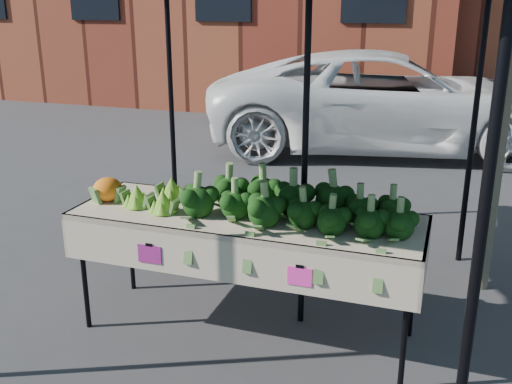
# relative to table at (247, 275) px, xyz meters

# --- Properties ---
(ground) EXTENTS (90.00, 90.00, 0.00)m
(ground) POSITION_rel_table_xyz_m (0.11, -0.07, -0.45)
(ground) COLOR #353538
(table) EXTENTS (2.41, 0.82, 0.90)m
(table) POSITION_rel_table_xyz_m (0.00, 0.00, 0.00)
(table) COLOR beige
(table) RESTS_ON ground
(canopy) EXTENTS (3.16, 3.16, 2.74)m
(canopy) POSITION_rel_table_xyz_m (-0.02, 0.35, 0.92)
(canopy) COLOR black
(canopy) RESTS_ON ground
(broccoli_heap) EXTENTS (1.56, 0.59, 0.28)m
(broccoli_heap) POSITION_rel_table_xyz_m (0.36, 0.03, 0.59)
(broccoli_heap) COLOR black
(broccoli_heap) RESTS_ON table
(romanesco_cluster) EXTENTS (0.44, 0.48, 0.21)m
(romanesco_cluster) POSITION_rel_table_xyz_m (-0.66, -0.01, 0.56)
(romanesco_cluster) COLOR #85BB3A
(romanesco_cluster) RESTS_ON table
(cauliflower_pair) EXTENTS (0.21, 0.21, 0.19)m
(cauliflower_pair) POSITION_rel_table_xyz_m (-1.05, -0.05, 0.55)
(cauliflower_pair) COLOR orange
(cauliflower_pair) RESTS_ON table
(street_tree) EXTENTS (2.09, 2.09, 4.12)m
(street_tree) POSITION_rel_table_xyz_m (1.60, 1.30, 1.61)
(street_tree) COLOR #1E4C14
(street_tree) RESTS_ON ground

